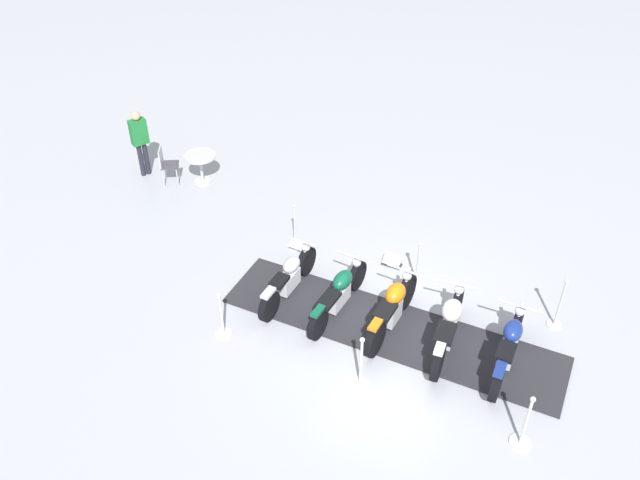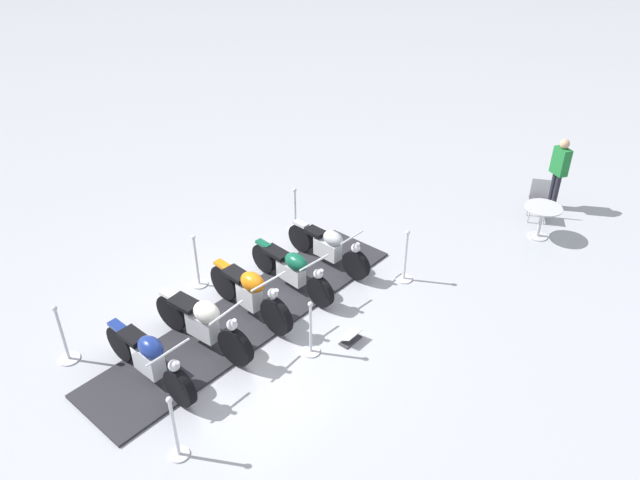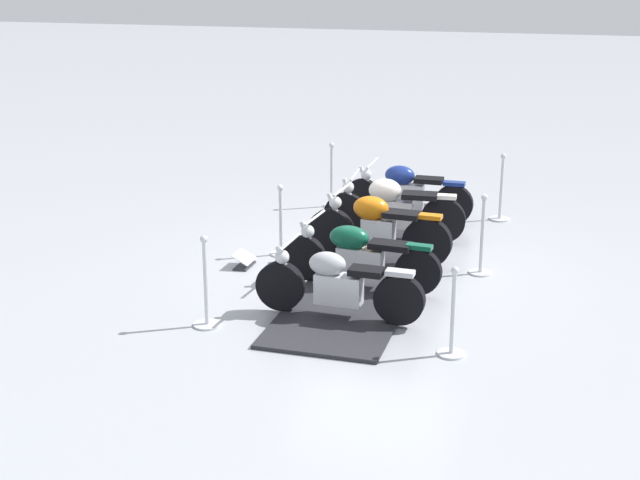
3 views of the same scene
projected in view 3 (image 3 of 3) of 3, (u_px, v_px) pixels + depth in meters
The scene contains 14 objects.
ground_plane at pixel (378, 264), 12.88m from camera, with size 80.00×80.00×0.00m, color #A8AAB2.
display_platform at pixel (378, 262), 12.88m from camera, with size 6.50×1.45×0.05m, color #28282D.
motorcycle_navy at pixel (406, 193), 14.71m from camera, with size 2.15×0.78×0.94m.
motorcycle_cream at pixel (392, 208), 13.71m from camera, with size 2.18×0.75×1.00m.
motorcycle_copper at pixel (377, 228), 12.73m from camera, with size 2.12×0.76×1.02m.
motorcycle_forest at pixel (358, 254), 11.76m from camera, with size 2.18×0.72×0.89m.
motorcycle_chrome at pixel (336, 284), 10.79m from camera, with size 2.11×0.64×0.90m.
stanchion_right_front at pixel (331, 184), 15.68m from camera, with size 0.29×0.29×1.14m.
stanchion_left_rear at pixel (452, 326), 9.86m from camera, with size 0.31×0.31×1.04m.
stanchion_left_front at pixel (501, 200), 14.92m from camera, with size 0.35×0.35×1.12m.
stanchion_left_mid at pixel (482, 248), 12.38m from camera, with size 0.32×0.32×1.14m.
stanchion_right_mid at pixel (281, 232), 13.17m from camera, with size 0.32×0.32×1.06m.
stanchion_right_rear at pixel (206, 298), 10.64m from camera, with size 0.34×0.34×1.13m.
info_placard at pixel (244, 262), 12.75m from camera, with size 0.24×0.42×0.21m.
Camera 3 is at (2.51, -11.94, 4.25)m, focal length 50.53 mm.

